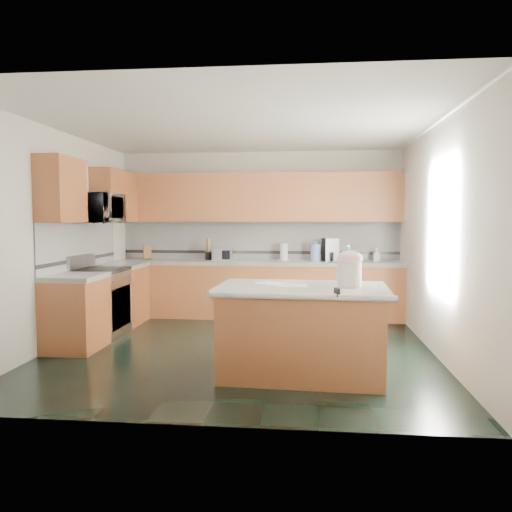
# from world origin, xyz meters

# --- Properties ---
(floor) EXTENTS (4.60, 4.60, 0.00)m
(floor) POSITION_xyz_m (0.00, 0.00, 0.00)
(floor) COLOR black
(floor) RESTS_ON ground
(ceiling) EXTENTS (4.60, 4.60, 0.00)m
(ceiling) POSITION_xyz_m (0.00, 0.00, 2.70)
(ceiling) COLOR white
(ceiling) RESTS_ON ground
(wall_back) EXTENTS (4.60, 0.04, 2.70)m
(wall_back) POSITION_xyz_m (0.00, 2.32, 1.35)
(wall_back) COLOR silver
(wall_back) RESTS_ON ground
(wall_front) EXTENTS (4.60, 0.04, 2.70)m
(wall_front) POSITION_xyz_m (0.00, -2.32, 1.35)
(wall_front) COLOR silver
(wall_front) RESTS_ON ground
(wall_left) EXTENTS (0.04, 4.60, 2.70)m
(wall_left) POSITION_xyz_m (-2.32, 0.00, 1.35)
(wall_left) COLOR silver
(wall_left) RESTS_ON ground
(wall_right) EXTENTS (0.04, 4.60, 2.70)m
(wall_right) POSITION_xyz_m (2.32, 0.00, 1.35)
(wall_right) COLOR silver
(wall_right) RESTS_ON ground
(back_base_cab) EXTENTS (4.60, 0.60, 0.86)m
(back_base_cab) POSITION_xyz_m (0.00, 2.00, 0.43)
(back_base_cab) COLOR #5E2E16
(back_base_cab) RESTS_ON ground
(back_countertop) EXTENTS (4.60, 0.64, 0.06)m
(back_countertop) POSITION_xyz_m (0.00, 2.00, 0.89)
(back_countertop) COLOR white
(back_countertop) RESTS_ON back_base_cab
(back_upper_cab) EXTENTS (4.60, 0.33, 0.78)m
(back_upper_cab) POSITION_xyz_m (0.00, 2.13, 1.94)
(back_upper_cab) COLOR #5E2E16
(back_upper_cab) RESTS_ON wall_back
(back_backsplash) EXTENTS (4.60, 0.02, 0.63)m
(back_backsplash) POSITION_xyz_m (0.00, 2.29, 1.24)
(back_backsplash) COLOR silver
(back_backsplash) RESTS_ON back_countertop
(back_accent_band) EXTENTS (4.60, 0.01, 0.05)m
(back_accent_band) POSITION_xyz_m (0.00, 2.28, 1.04)
(back_accent_band) COLOR black
(back_accent_band) RESTS_ON back_countertop
(left_base_cab_rear) EXTENTS (0.60, 0.82, 0.86)m
(left_base_cab_rear) POSITION_xyz_m (-2.00, 1.29, 0.43)
(left_base_cab_rear) COLOR #5E2E16
(left_base_cab_rear) RESTS_ON ground
(left_counter_rear) EXTENTS (0.64, 0.82, 0.06)m
(left_counter_rear) POSITION_xyz_m (-2.00, 1.29, 0.89)
(left_counter_rear) COLOR white
(left_counter_rear) RESTS_ON left_base_cab_rear
(left_base_cab_front) EXTENTS (0.60, 0.72, 0.86)m
(left_base_cab_front) POSITION_xyz_m (-2.00, -0.24, 0.43)
(left_base_cab_front) COLOR #5E2E16
(left_base_cab_front) RESTS_ON ground
(left_counter_front) EXTENTS (0.64, 0.72, 0.06)m
(left_counter_front) POSITION_xyz_m (-2.00, -0.24, 0.89)
(left_counter_front) COLOR white
(left_counter_front) RESTS_ON left_base_cab_front
(left_backsplash) EXTENTS (0.02, 2.30, 0.63)m
(left_backsplash) POSITION_xyz_m (-2.29, 0.55, 1.24)
(left_backsplash) COLOR silver
(left_backsplash) RESTS_ON wall_left
(left_accent_band) EXTENTS (0.01, 2.30, 0.05)m
(left_accent_band) POSITION_xyz_m (-2.28, 0.55, 1.04)
(left_accent_band) COLOR black
(left_accent_band) RESTS_ON wall_left
(left_upper_cab_rear) EXTENTS (0.33, 1.09, 0.78)m
(left_upper_cab_rear) POSITION_xyz_m (-2.13, 1.42, 1.94)
(left_upper_cab_rear) COLOR #5E2E16
(left_upper_cab_rear) RESTS_ON wall_left
(left_upper_cab_front) EXTENTS (0.33, 0.72, 0.78)m
(left_upper_cab_front) POSITION_xyz_m (-2.13, -0.24, 1.94)
(left_upper_cab_front) COLOR #5E2E16
(left_upper_cab_front) RESTS_ON wall_left
(range_body) EXTENTS (0.60, 0.76, 0.88)m
(range_body) POSITION_xyz_m (-2.00, 0.50, 0.44)
(range_body) COLOR #B7B7BC
(range_body) RESTS_ON ground
(range_oven_door) EXTENTS (0.02, 0.68, 0.55)m
(range_oven_door) POSITION_xyz_m (-1.71, 0.50, 0.40)
(range_oven_door) COLOR black
(range_oven_door) RESTS_ON range_body
(range_cooktop) EXTENTS (0.62, 0.78, 0.04)m
(range_cooktop) POSITION_xyz_m (-2.00, 0.50, 0.90)
(range_cooktop) COLOR black
(range_cooktop) RESTS_ON range_body
(range_handle) EXTENTS (0.02, 0.66, 0.02)m
(range_handle) POSITION_xyz_m (-1.68, 0.50, 0.78)
(range_handle) COLOR #B7B7BC
(range_handle) RESTS_ON range_body
(range_backguard) EXTENTS (0.06, 0.76, 0.18)m
(range_backguard) POSITION_xyz_m (-2.26, 0.50, 1.02)
(range_backguard) COLOR #B7B7BC
(range_backguard) RESTS_ON range_body
(microwave) EXTENTS (0.50, 0.73, 0.41)m
(microwave) POSITION_xyz_m (-2.00, 0.50, 1.73)
(microwave) COLOR #B7B7BC
(microwave) RESTS_ON wall_left
(island_base) EXTENTS (1.64, 0.99, 0.86)m
(island_base) POSITION_xyz_m (0.75, -0.97, 0.43)
(island_base) COLOR #5E2E16
(island_base) RESTS_ON ground
(island_top) EXTENTS (1.74, 1.09, 0.06)m
(island_top) POSITION_xyz_m (0.75, -0.97, 0.89)
(island_top) COLOR white
(island_top) RESTS_ON island_base
(island_bullnose) EXTENTS (1.70, 0.14, 0.06)m
(island_bullnose) POSITION_xyz_m (0.75, -1.48, 0.89)
(island_bullnose) COLOR white
(island_bullnose) RESTS_ON island_base
(treat_jar) EXTENTS (0.29, 0.29, 0.25)m
(treat_jar) POSITION_xyz_m (1.22, -1.00, 1.04)
(treat_jar) COLOR silver
(treat_jar) RESTS_ON island_top
(treat_jar_lid) EXTENTS (0.26, 0.26, 0.16)m
(treat_jar_lid) POSITION_xyz_m (1.22, -1.00, 1.20)
(treat_jar_lid) COLOR #E3A9A8
(treat_jar_lid) RESTS_ON treat_jar
(treat_jar_knob) EXTENTS (0.08, 0.03, 0.03)m
(treat_jar_knob) POSITION_xyz_m (1.22, -1.00, 1.26)
(treat_jar_knob) COLOR tan
(treat_jar_knob) RESTS_ON treat_jar_lid
(treat_jar_knob_end_l) EXTENTS (0.04, 0.04, 0.04)m
(treat_jar_knob_end_l) POSITION_xyz_m (1.18, -1.00, 1.26)
(treat_jar_knob_end_l) COLOR tan
(treat_jar_knob_end_l) RESTS_ON treat_jar_lid
(treat_jar_knob_end_r) EXTENTS (0.04, 0.04, 0.04)m
(treat_jar_knob_end_r) POSITION_xyz_m (1.26, -1.00, 1.26)
(treat_jar_knob_end_r) COLOR tan
(treat_jar_knob_end_r) RESTS_ON treat_jar_lid
(soap_bottle_island) EXTENTS (0.19, 0.20, 0.40)m
(soap_bottle_island) POSITION_xyz_m (1.23, -0.69, 1.12)
(soap_bottle_island) COLOR #25B8AA
(soap_bottle_island) RESTS_ON island_top
(paper_sheet_a) EXTENTS (0.30, 0.23, 0.00)m
(paper_sheet_a) POSITION_xyz_m (0.65, -0.97, 0.92)
(paper_sheet_a) COLOR white
(paper_sheet_a) RESTS_ON island_top
(paper_sheet_b) EXTENTS (0.40, 0.38, 0.00)m
(paper_sheet_b) POSITION_xyz_m (0.43, -0.82, 0.92)
(paper_sheet_b) COLOR white
(paper_sheet_b) RESTS_ON island_top
(clamp_body) EXTENTS (0.05, 0.10, 0.08)m
(clamp_body) POSITION_xyz_m (1.07, -1.46, 0.93)
(clamp_body) COLOR black
(clamp_body) RESTS_ON island_top
(clamp_handle) EXTENTS (0.02, 0.07, 0.02)m
(clamp_handle) POSITION_xyz_m (1.07, -1.52, 0.91)
(clamp_handle) COLOR black
(clamp_handle) RESTS_ON island_top
(knife_block) EXTENTS (0.18, 0.21, 0.25)m
(knife_block) POSITION_xyz_m (-1.84, 2.05, 1.03)
(knife_block) COLOR #472814
(knife_block) RESTS_ON back_countertop
(utensil_crock) EXTENTS (0.11, 0.11, 0.14)m
(utensil_crock) POSITION_xyz_m (-0.82, 2.08, 0.99)
(utensil_crock) COLOR black
(utensil_crock) RESTS_ON back_countertop
(utensil_bundle) EXTENTS (0.07, 0.07, 0.21)m
(utensil_bundle) POSITION_xyz_m (-0.82, 2.08, 1.16)
(utensil_bundle) COLOR #472814
(utensil_bundle) RESTS_ON utensil_crock
(toaster_oven) EXTENTS (0.35, 0.26, 0.19)m
(toaster_oven) POSITION_xyz_m (-0.58, 2.05, 1.01)
(toaster_oven) COLOR #B7B7BC
(toaster_oven) RESTS_ON back_countertop
(toaster_oven_door) EXTENTS (0.29, 0.01, 0.15)m
(toaster_oven_door) POSITION_xyz_m (-0.58, 1.95, 1.01)
(toaster_oven_door) COLOR black
(toaster_oven_door) RESTS_ON toaster_oven
(paper_towel) EXTENTS (0.12, 0.12, 0.27)m
(paper_towel) POSITION_xyz_m (0.43, 2.10, 1.06)
(paper_towel) COLOR white
(paper_towel) RESTS_ON back_countertop
(paper_towel_base) EXTENTS (0.18, 0.18, 0.01)m
(paper_towel_base) POSITION_xyz_m (0.43, 2.10, 0.93)
(paper_towel_base) COLOR #B7B7BC
(paper_towel_base) RESTS_ON back_countertop
(water_jug) EXTENTS (0.16, 0.16, 0.27)m
(water_jug) POSITION_xyz_m (0.93, 2.06, 1.06)
(water_jug) COLOR #6596D2
(water_jug) RESTS_ON back_countertop
(water_jug_neck) EXTENTS (0.08, 0.08, 0.04)m
(water_jug_neck) POSITION_xyz_m (0.93, 2.06, 1.21)
(water_jug_neck) COLOR #6596D2
(water_jug_neck) RESTS_ON water_jug
(coffee_maker) EXTENTS (0.27, 0.28, 0.37)m
(coffee_maker) POSITION_xyz_m (1.17, 2.08, 1.10)
(coffee_maker) COLOR black
(coffee_maker) RESTS_ON back_countertop
(coffee_carafe) EXTENTS (0.15, 0.15, 0.15)m
(coffee_carafe) POSITION_xyz_m (1.17, 2.03, 1.00)
(coffee_carafe) COLOR black
(coffee_carafe) RESTS_ON back_countertop
(soap_bottle_back) EXTENTS (0.11, 0.11, 0.21)m
(soap_bottle_back) POSITION_xyz_m (1.89, 2.05, 1.03)
(soap_bottle_back) COLOR white
(soap_bottle_back) RESTS_ON back_countertop
(soap_back_cap) EXTENTS (0.02, 0.02, 0.03)m
(soap_back_cap) POSITION_xyz_m (1.89, 2.05, 1.15)
(soap_back_cap) COLOR red
(soap_back_cap) RESTS_ON soap_bottle_back
(window_light_proxy) EXTENTS (0.02, 1.40, 1.10)m
(window_light_proxy) POSITION_xyz_m (2.29, -0.20, 1.50)
(window_light_proxy) COLOR white
(window_light_proxy) RESTS_ON wall_right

